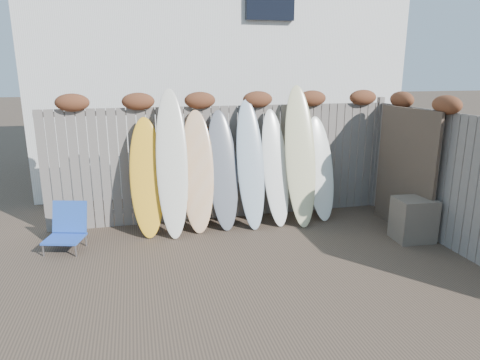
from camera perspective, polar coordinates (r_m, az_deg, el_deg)
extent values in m
plane|color=#493A2D|center=(5.66, 3.00, -12.90)|extent=(80.00, 80.00, 0.00)
cube|color=slate|center=(7.52, -2.20, 2.25)|extent=(6.00, 0.10, 2.00)
cube|color=slate|center=(8.62, 17.76, 3.50)|extent=(0.10, 0.10, 2.10)
ellipsoid|color=brown|center=(7.23, -21.47, 9.58)|extent=(0.52, 0.28, 0.28)
ellipsoid|color=brown|center=(7.17, -13.42, 10.16)|extent=(0.52, 0.28, 0.28)
ellipsoid|color=brown|center=(7.25, -5.37, 10.53)|extent=(0.52, 0.28, 0.28)
ellipsoid|color=brown|center=(7.47, 2.37, 10.70)|extent=(0.52, 0.28, 0.28)
ellipsoid|color=brown|center=(7.80, 9.56, 10.68)|extent=(0.52, 0.28, 0.28)
ellipsoid|color=brown|center=(8.25, 16.07, 10.53)|extent=(0.52, 0.28, 0.28)
cube|color=slate|center=(6.90, 27.19, -0.52)|extent=(0.10, 4.40, 2.00)
ellipsoid|color=brown|center=(7.00, 25.86, 9.01)|extent=(0.28, 0.56, 0.28)
ellipsoid|color=brown|center=(7.88, 20.77, 9.99)|extent=(0.28, 0.56, 0.28)
cube|color=silver|center=(11.47, -4.12, 16.55)|extent=(8.00, 5.00, 6.00)
cube|color=blue|center=(6.83, -22.36, -7.25)|extent=(0.62, 0.57, 0.03)
cube|color=blue|center=(6.96, -21.76, -4.55)|extent=(0.54, 0.29, 0.47)
cylinder|color=#AAAAB1|center=(6.81, -24.76, -8.47)|extent=(0.03, 0.03, 0.19)
cylinder|color=#AAA8B0|center=(7.13, -23.41, -7.30)|extent=(0.03, 0.03, 0.19)
cylinder|color=#B3B3BB|center=(6.62, -21.06, -8.75)|extent=(0.03, 0.03, 0.19)
cylinder|color=silver|center=(6.94, -19.86, -7.52)|extent=(0.03, 0.03, 0.19)
cube|color=#6E6052|center=(7.21, 22.12, -4.88)|extent=(0.61, 0.53, 0.67)
cube|color=brown|center=(7.52, 21.18, 1.28)|extent=(0.19, 1.34, 2.01)
ellipsoid|color=#F4AA21|center=(6.97, -12.31, 0.37)|extent=(0.55, 0.68, 1.87)
ellipsoid|color=silver|center=(6.89, -9.06, 2.26)|extent=(0.55, 0.84, 2.32)
ellipsoid|color=#FFDA92|center=(7.05, -5.70, 1.19)|extent=(0.60, 0.75, 1.96)
ellipsoid|color=slate|center=(7.12, -2.32, 1.35)|extent=(0.51, 0.71, 1.95)
ellipsoid|color=#99ACBB|center=(7.17, 1.41, 2.14)|extent=(0.47, 0.76, 2.12)
ellipsoid|color=white|center=(7.33, 4.73, 1.68)|extent=(0.49, 0.72, 1.95)
ellipsoid|color=beige|center=(7.36, 8.04, 3.24)|extent=(0.60, 0.87, 2.35)
ellipsoid|color=white|center=(7.70, 10.61, 1.54)|extent=(0.53, 0.67, 1.80)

